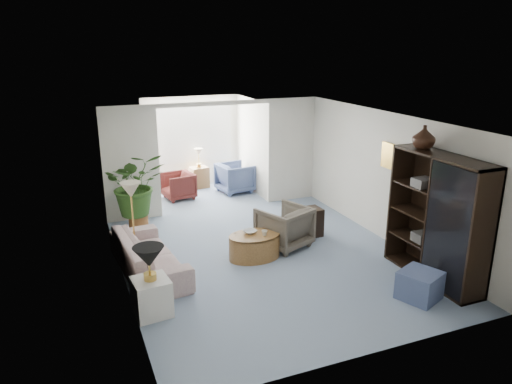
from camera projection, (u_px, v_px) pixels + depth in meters
name	position (u px, v px, depth m)	size (l,w,h in m)	color
floor	(269.00, 260.00, 8.66)	(6.00, 6.00, 0.00)	#8BA2B8
sunroom_floor	(204.00, 196.00, 12.28)	(2.60, 2.60, 0.00)	#8BA2B8
back_pier_left	(131.00, 164.00, 10.26)	(1.20, 0.12, 2.50)	white
back_pier_right	(291.00, 150.00, 11.62)	(1.20, 0.12, 2.50)	white
back_header	(215.00, 104.00, 10.58)	(2.60, 0.12, 0.10)	white
window_pane	(191.00, 134.00, 12.82)	(2.20, 0.02, 1.50)	white
window_blinds	(192.00, 134.00, 12.80)	(2.20, 0.02, 1.50)	white
framed_picture	(393.00, 157.00, 8.95)	(0.04, 0.50, 0.40)	beige
sofa	(149.00, 255.00, 8.09)	(2.17, 0.85, 0.63)	beige
end_table	(152.00, 297.00, 6.84)	(0.50, 0.50, 0.55)	white
table_lamp	(149.00, 257.00, 6.66)	(0.44, 0.44, 0.30)	black
floor_lamp	(131.00, 190.00, 8.47)	(0.36, 0.36, 0.28)	beige
coffee_table	(255.00, 246.00, 8.66)	(0.95, 0.95, 0.45)	olive
coffee_bowl	(250.00, 232.00, 8.66)	(0.23, 0.23, 0.06)	silver
coffee_cup	(264.00, 233.00, 8.55)	(0.10, 0.10, 0.10)	beige
wingback_chair	(284.00, 227.00, 9.11)	(0.85, 0.87, 0.79)	#635B4E
side_table_dark	(309.00, 222.00, 9.66)	(0.48, 0.38, 0.57)	black
entertainment_cabinet	(437.00, 218.00, 7.71)	(0.50, 1.87, 2.08)	black
cabinet_urn	(424.00, 137.00, 7.78)	(0.37, 0.37, 0.38)	#321B10
ottoman	(420.00, 285.00, 7.28)	(0.55, 0.55, 0.44)	slate
plant_pot	(139.00, 222.00, 10.04)	(0.40, 0.40, 0.32)	brown
house_plant	(136.00, 184.00, 9.80)	(1.19, 1.03, 1.32)	#2B501B
sunroom_chair_blue	(235.00, 178.00, 12.48)	(0.81, 0.84, 0.76)	slate
sunroom_chair_maroon	(178.00, 186.00, 11.95)	(0.71, 0.73, 0.66)	#581E1E
sunroom_table	(199.00, 177.00, 12.90)	(0.46, 0.36, 0.56)	olive
shelf_clutter	(433.00, 205.00, 7.69)	(0.30, 0.97, 1.06)	#3B3835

